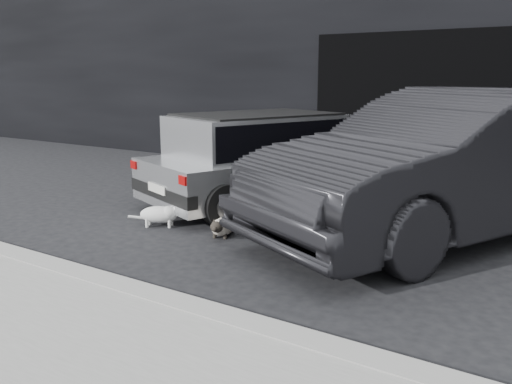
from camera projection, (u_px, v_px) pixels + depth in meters
The scene contains 9 objects.
ground at pixel (246, 221), 7.01m from camera, with size 80.00×80.00×0.00m, color black.
building_facade at pixel (455, 42), 10.85m from camera, with size 34.00×4.00×5.00m, color black.
garage_opening at pixel (421, 107), 9.46m from camera, with size 4.00×0.10×2.60m, color black.
curb at pixel (166, 303), 4.34m from camera, with size 18.00×0.25×0.12m, color gray.
sidewalk at pixel (34, 370), 3.36m from camera, with size 18.00×2.20×0.11m, color gray.
silver_hatchback at pixel (262, 154), 7.88m from camera, with size 2.76×3.91×1.32m.
second_car at pixel (453, 163), 6.25m from camera, with size 1.81×5.18×1.71m, color black.
cat_siamese at pixel (223, 226), 6.33m from camera, with size 0.40×0.72×0.26m.
cat_white at pixel (162, 214), 6.73m from camera, with size 0.63×0.45×0.33m.
Camera 1 is at (3.82, -5.59, 1.85)m, focal length 38.00 mm.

